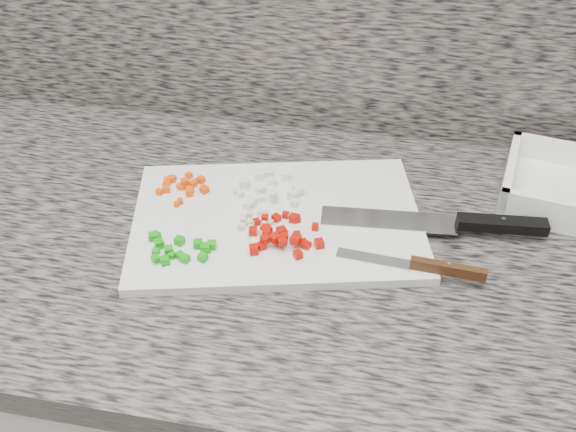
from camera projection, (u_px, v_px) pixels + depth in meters
The scene contains 10 objects.
cabinet at pixel (253, 418), 1.22m from camera, with size 3.92×0.62×0.86m, color white.
countertop at pixel (242, 239), 0.93m from camera, with size 3.96×0.64×0.04m, color #625D56.
cutting_board at pixel (277, 220), 0.92m from camera, with size 0.41×0.27×0.01m, color white.
carrot_pile at pixel (183, 186), 0.97m from camera, with size 0.08×0.08×0.02m.
onion_pile at pixel (267, 188), 0.96m from camera, with size 0.11×0.11×0.02m.
green_pepper_pile at pixel (178, 248), 0.86m from camera, with size 0.10×0.06×0.01m.
red_pepper_pile at pixel (280, 235), 0.88m from camera, with size 0.11×0.10×0.02m.
garlic_pile at pixel (254, 224), 0.90m from camera, with size 0.05×0.06×0.01m.
chef_knife at pixel (463, 223), 0.90m from camera, with size 0.32×0.06×0.02m.
paring_knife at pixel (429, 266), 0.83m from camera, with size 0.19×0.03×0.02m.
Camera 1 is at (0.20, 0.76, 1.49)m, focal length 40.00 mm.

